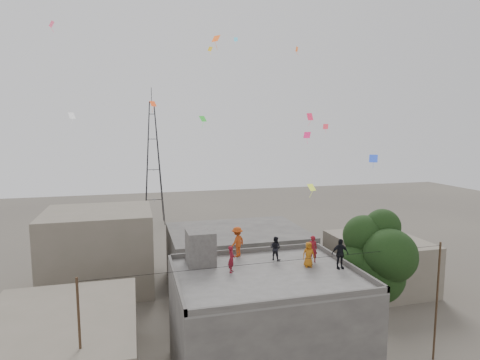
% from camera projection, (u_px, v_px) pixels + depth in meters
% --- Properties ---
extents(main_building, '(10.00, 8.00, 6.10)m').
position_uv_depth(main_building, '(266.00, 326.00, 22.41)').
color(main_building, '#444240').
rests_on(main_building, ground).
extents(parapet, '(10.00, 8.00, 0.30)m').
position_uv_depth(parapet, '(266.00, 271.00, 22.01)').
color(parapet, '#444240').
rests_on(parapet, main_building).
extents(stair_head_box, '(1.60, 1.80, 2.00)m').
position_uv_depth(stair_head_box, '(201.00, 247.00, 23.57)').
color(stair_head_box, '#444240').
rests_on(stair_head_box, main_building).
extents(neighbor_west, '(8.00, 10.00, 4.00)m').
position_uv_depth(neighbor_west, '(61.00, 353.00, 21.63)').
color(neighbor_west, '#696253').
rests_on(neighbor_west, ground).
extents(neighbor_north, '(12.00, 9.00, 5.00)m').
position_uv_depth(neighbor_north, '(237.00, 257.00, 36.41)').
color(neighbor_north, '#444240').
rests_on(neighbor_north, ground).
extents(neighbor_northwest, '(9.00, 8.00, 7.00)m').
position_uv_depth(neighbor_northwest, '(99.00, 250.00, 35.12)').
color(neighbor_northwest, '#696253').
rests_on(neighbor_northwest, ground).
extents(neighbor_east, '(7.00, 8.00, 4.40)m').
position_uv_depth(neighbor_east, '(379.00, 263.00, 35.70)').
color(neighbor_east, '#696253').
rests_on(neighbor_east, ground).
extents(tree, '(4.90, 4.60, 9.10)m').
position_uv_depth(tree, '(377.00, 259.00, 24.49)').
color(tree, black).
rests_on(tree, ground).
extents(utility_line, '(20.12, 0.62, 7.40)m').
position_uv_depth(utility_line, '(282.00, 322.00, 21.25)').
color(utility_line, black).
rests_on(utility_line, ground).
extents(transmission_tower, '(2.97, 2.97, 20.01)m').
position_uv_depth(transmission_tower, '(153.00, 163.00, 58.96)').
color(transmission_tower, black).
rests_on(transmission_tower, ground).
extents(person_red_adult, '(0.67, 0.51, 1.63)m').
position_uv_depth(person_red_adult, '(312.00, 249.00, 23.90)').
color(person_red_adult, maroon).
rests_on(person_red_adult, main_building).
extents(person_orange_child, '(0.77, 0.55, 1.47)m').
position_uv_depth(person_orange_child, '(308.00, 254.00, 23.10)').
color(person_orange_child, '#A85E13').
rests_on(person_orange_child, main_building).
extents(person_dark_child, '(0.88, 0.89, 1.45)m').
position_uv_depth(person_dark_child, '(275.00, 248.00, 24.37)').
color(person_dark_child, black).
rests_on(person_dark_child, main_building).
extents(person_dark_adult, '(1.04, 0.47, 1.74)m').
position_uv_depth(person_dark_adult, '(340.00, 254.00, 22.80)').
color(person_dark_adult, black).
rests_on(person_dark_adult, main_building).
extents(person_orange_adult, '(1.39, 1.30, 1.89)m').
position_uv_depth(person_orange_adult, '(237.00, 242.00, 24.97)').
color(person_orange_adult, '#AE4013').
rests_on(person_orange_adult, main_building).
extents(person_red_child, '(0.56, 0.65, 1.50)m').
position_uv_depth(person_red_child, '(231.00, 259.00, 22.22)').
color(person_red_child, maroon).
rests_on(person_red_child, main_building).
extents(kites, '(19.74, 13.81, 11.59)m').
position_uv_depth(kites, '(251.00, 107.00, 27.40)').
color(kites, '#F44B19').
rests_on(kites, ground).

